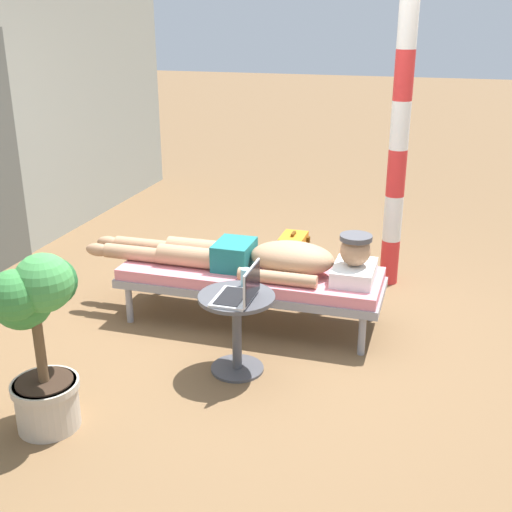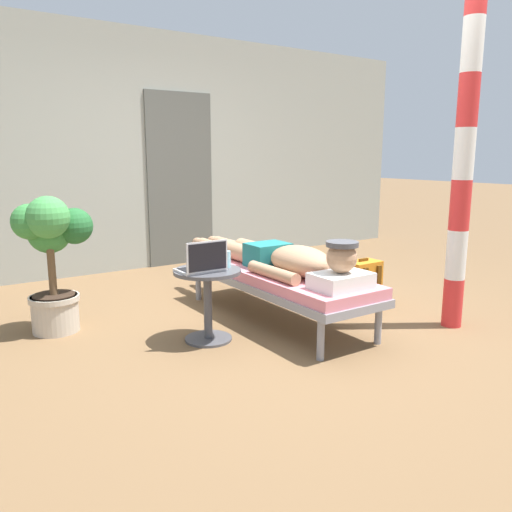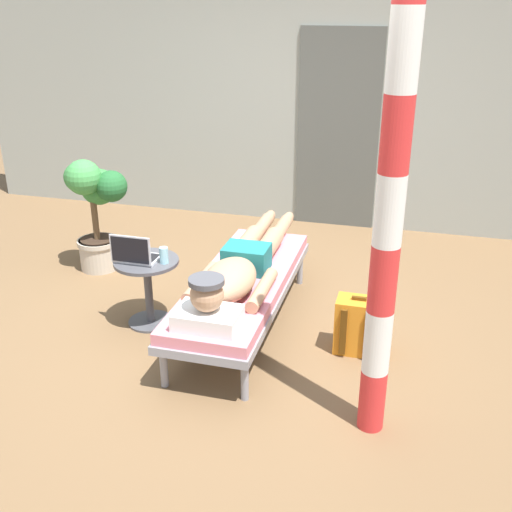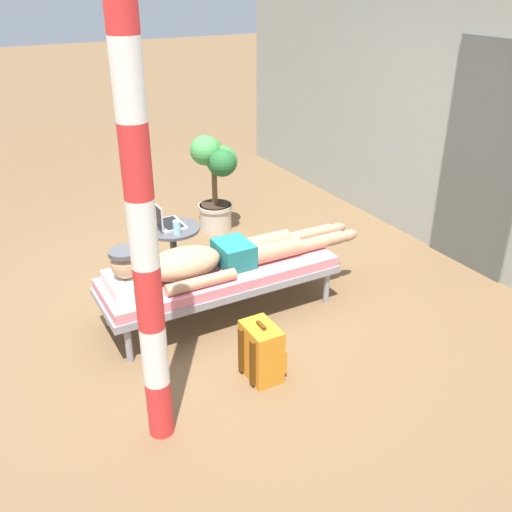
{
  "view_description": "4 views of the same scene",
  "coord_description": "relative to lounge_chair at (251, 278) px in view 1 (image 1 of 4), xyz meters",
  "views": [
    {
      "loc": [
        -3.96,
        -1.2,
        2.16
      ],
      "look_at": [
        0.26,
        0.06,
        0.5
      ],
      "focal_mm": 45.46,
      "sensor_mm": 36.0,
      "label": 1
    },
    {
      "loc": [
        -2.18,
        -3.17,
        1.33
      ],
      "look_at": [
        0.12,
        0.26,
        0.5
      ],
      "focal_mm": 36.0,
      "sensor_mm": 36.0,
      "label": 2
    },
    {
      "loc": [
        1.35,
        -3.76,
        2.31
      ],
      "look_at": [
        0.34,
        -0.06,
        0.66
      ],
      "focal_mm": 42.55,
      "sensor_mm": 36.0,
      "label": 3
    },
    {
      "loc": [
        3.84,
        -1.6,
        2.53
      ],
      "look_at": [
        0.26,
        0.37,
        0.48
      ],
      "focal_mm": 40.2,
      "sensor_mm": 36.0,
      "label": 4
    }
  ],
  "objects": [
    {
      "name": "laptop",
      "position": [
        -0.76,
        -0.17,
        0.24
      ],
      "size": [
        0.31,
        0.24,
        0.23
      ],
      "color": "silver",
      "rests_on": "side_table"
    },
    {
      "name": "backpack",
      "position": [
        0.87,
        -0.11,
        -0.15
      ],
      "size": [
        0.3,
        0.26,
        0.42
      ],
      "color": "orange",
      "rests_on": "ground"
    },
    {
      "name": "person_reclining",
      "position": [
        -0.0,
        -0.07,
        0.17
      ],
      "size": [
        0.53,
        2.17,
        0.33
      ],
      "color": "white",
      "rests_on": "lounge_chair"
    },
    {
      "name": "side_table",
      "position": [
        -0.7,
        -0.12,
        0.01
      ],
      "size": [
        0.48,
        0.48,
        0.52
      ],
      "color": "#4C4C51",
      "rests_on": "ground"
    },
    {
      "name": "potted_plant",
      "position": [
        -1.55,
        0.7,
        0.29
      ],
      "size": [
        0.58,
        0.48,
        1.03
      ],
      "color": "#BFB29E",
      "rests_on": "ground"
    },
    {
      "name": "ground_plane",
      "position": [
        -0.2,
        -0.08,
        -0.35
      ],
      "size": [
        40.0,
        40.0,
        0.0
      ],
      "primitive_type": "plane",
      "color": "brown"
    },
    {
      "name": "porch_post",
      "position": [
        1.04,
        -0.9,
        0.98
      ],
      "size": [
        0.15,
        0.15,
        2.65
      ],
      "color": "red",
      "rests_on": "ground"
    },
    {
      "name": "drink_glass",
      "position": [
        -0.55,
        -0.13,
        0.24
      ],
      "size": [
        0.06,
        0.06,
        0.12
      ],
      "primitive_type": "cylinder",
      "color": "#99D8E5",
      "rests_on": "side_table"
    },
    {
      "name": "lounge_chair",
      "position": [
        0.0,
        0.0,
        0.0
      ],
      "size": [
        0.64,
        1.91,
        0.42
      ],
      "color": "gray",
      "rests_on": "ground"
    }
  ]
}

